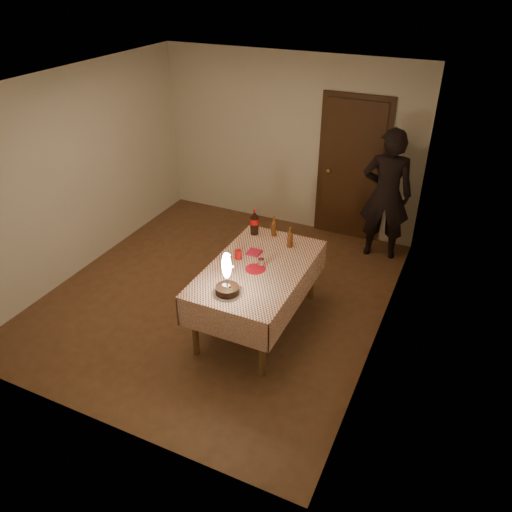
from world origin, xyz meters
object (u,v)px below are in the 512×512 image
object	(u,v)px
birthday_cake	(227,282)
clear_cup	(261,263)
red_plate	(255,269)
photographer	(386,195)
red_cup	(238,254)
amber_bottle_left	(274,227)
cola_bottle	(254,222)
amber_bottle_right	(290,238)
dining_table	(258,275)

from	to	relation	value
birthday_cake	clear_cup	size ratio (longest dim) A/B	5.25
red_plate	photographer	xyz separation A→B (m)	(0.91, 2.24, 0.14)
red_cup	amber_bottle_left	distance (m)	0.68
cola_bottle	amber_bottle_left	bearing A→B (deg)	15.56
amber_bottle_right	photographer	bearing A→B (deg)	64.97
red_plate	birthday_cake	bearing A→B (deg)	-97.44
cola_bottle	clear_cup	bearing A→B (deg)	-59.39
clear_cup	cola_bottle	bearing A→B (deg)	120.61
cola_bottle	amber_bottle_left	world-z (taller)	cola_bottle
dining_table	birthday_cake	distance (m)	0.63
birthday_cake	amber_bottle_left	bearing A→B (deg)	92.38
red_plate	clear_cup	world-z (taller)	clear_cup
clear_cup	amber_bottle_left	xyz separation A→B (m)	(-0.15, 0.71, 0.07)
dining_table	amber_bottle_left	distance (m)	0.78
dining_table	clear_cup	size ratio (longest dim) A/B	19.11
clear_cup	cola_bottle	xyz separation A→B (m)	(-0.38, 0.64, 0.11)
birthday_cake	clear_cup	distance (m)	0.62
birthday_cake	red_plate	world-z (taller)	birthday_cake
amber_bottle_left	photographer	xyz separation A→B (m)	(1.03, 1.45, 0.02)
red_plate	clear_cup	xyz separation A→B (m)	(0.03, 0.08, 0.04)
dining_table	red_cup	xyz separation A→B (m)	(-0.28, 0.07, 0.15)
dining_table	clear_cup	world-z (taller)	clear_cup
amber_bottle_left	amber_bottle_right	xyz separation A→B (m)	(0.28, -0.17, 0.00)
amber_bottle_right	birthday_cake	bearing A→B (deg)	-101.09
clear_cup	photographer	size ratio (longest dim) A/B	0.05
birthday_cake	red_plate	size ratio (longest dim) A/B	2.15
cola_bottle	amber_bottle_right	size ratio (longest dim) A/B	1.25
red_plate	amber_bottle_left	distance (m)	0.81
birthday_cake	amber_bottle_left	distance (m)	1.31
photographer	birthday_cake	bearing A→B (deg)	-109.55
dining_table	cola_bottle	xyz separation A→B (m)	(-0.36, 0.67, 0.26)
dining_table	birthday_cake	bearing A→B (deg)	-97.20
red_cup	amber_bottle_right	size ratio (longest dim) A/B	0.39
red_cup	cola_bottle	world-z (taller)	cola_bottle
birthday_cake	clear_cup	xyz separation A→B (m)	(0.10, 0.61, -0.09)
red_plate	amber_bottle_left	bearing A→B (deg)	98.79
red_cup	dining_table	bearing A→B (deg)	-14.57
birthday_cake	amber_bottle_right	distance (m)	1.16
dining_table	clear_cup	xyz separation A→B (m)	(0.02, 0.03, 0.15)
amber_bottle_left	red_plate	bearing A→B (deg)	-81.21
red_cup	amber_bottle_right	world-z (taller)	amber_bottle_right
red_plate	amber_bottle_right	distance (m)	0.65
amber_bottle_left	amber_bottle_right	world-z (taller)	same
red_plate	cola_bottle	bearing A→B (deg)	115.74
dining_table	red_plate	size ratio (longest dim) A/B	7.82
dining_table	cola_bottle	distance (m)	0.80
amber_bottle_right	photographer	xyz separation A→B (m)	(0.76, 1.62, 0.02)
birthday_cake	cola_bottle	distance (m)	1.28
red_plate	amber_bottle_left	world-z (taller)	amber_bottle_left
photographer	cola_bottle	bearing A→B (deg)	-129.90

